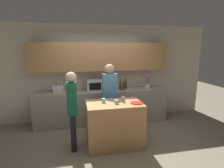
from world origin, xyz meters
TOP-DOWN VIEW (x-y plane):
  - ground_plane at (0.00, 0.00)m, footprint 14.00×14.00m
  - back_wall at (0.00, 1.66)m, footprint 6.40×0.40m
  - back_counter at (0.00, 1.39)m, footprint 3.60×0.62m
  - kitchen_island at (0.07, 0.13)m, footprint 1.15×0.72m
  - microwave at (-0.16, 1.44)m, footprint 0.52×0.39m
  - toaster at (-1.17, 1.44)m, footprint 0.26×0.16m
  - potted_plant at (1.36, 1.44)m, footprint 0.14×0.14m
  - bottle_0 at (0.49, 1.30)m, footprint 0.06×0.06m
  - bottle_1 at (0.58, 1.31)m, footprint 0.06×0.06m
  - bottle_2 at (0.69, 1.49)m, footprint 0.07×0.07m
  - plate_on_island at (0.52, 0.02)m, footprint 0.26×0.26m
  - cup_0 at (0.27, 0.17)m, footprint 0.07×0.07m
  - cup_1 at (0.10, 0.07)m, footprint 0.08×0.08m
  - cup_2 at (-0.15, 0.19)m, footprint 0.08×0.08m
  - person_left at (0.08, 0.75)m, footprint 0.34×0.22m
  - person_center at (-0.78, 0.12)m, footprint 0.21×0.34m

SIDE VIEW (x-z plane):
  - ground_plane at x=0.00m, z-range 0.00..0.00m
  - back_counter at x=0.00m, z-range 0.00..0.92m
  - kitchen_island at x=0.07m, z-range 0.00..0.94m
  - plate_on_island at x=0.52m, z-range 0.94..0.95m
  - person_center at x=-0.78m, z-range 0.15..1.76m
  - cup_1 at x=0.10m, z-range 0.94..1.02m
  - cup_2 at x=-0.15m, z-range 0.94..1.03m
  - cup_0 at x=0.27m, z-range 0.94..1.05m
  - toaster at x=-1.17m, z-range 0.92..1.10m
  - person_left at x=0.08m, z-range 0.16..1.86m
  - bottle_1 at x=0.58m, z-range 0.89..1.16m
  - bottle_2 at x=0.69m, z-range 0.88..1.17m
  - bottle_0 at x=0.49m, z-range 0.88..1.20m
  - microwave at x=-0.16m, z-range 0.92..1.22m
  - potted_plant at x=1.36m, z-range 0.92..1.31m
  - back_wall at x=0.00m, z-range 0.19..2.89m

